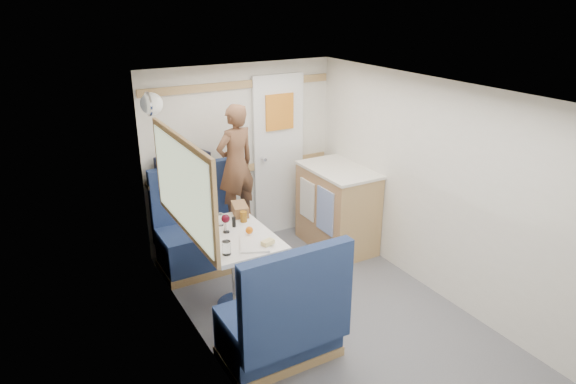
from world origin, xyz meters
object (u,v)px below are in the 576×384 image
bench_far (202,239)px  salt_grinder (226,225)px  tray (255,244)px  tumbler_mid (202,222)px  dome_light (151,104)px  bench_near (282,328)px  person (236,164)px  orange_fruit (249,230)px  duffel_bag (183,167)px  tumbler_left (226,248)px  bread_loaf (240,209)px  tumbler_right (220,220)px  galley_counter (337,207)px  dinette_table (235,250)px  pepper_grinder (234,222)px  wine_glass (226,219)px  beer_glass (244,217)px  cheese_block (268,242)px

bench_far → salt_grinder: bearing=-91.8°
tray → tumbler_mid: 0.60m
dome_light → tray: bearing=-67.6°
bench_near → person: bearing=76.9°
bench_near → orange_fruit: bearing=82.4°
person → tumbler_mid: 0.85m
bench_near → salt_grinder: bench_near is taller
duffel_bag → bench_near: bearing=-103.6°
dome_light → tumbler_left: bearing=-80.7°
bread_loaf → tumbler_mid: bearing=-166.2°
bench_near → tumbler_right: bearing=91.6°
tumbler_mid → orange_fruit: bearing=-50.6°
galley_counter → tray: 1.64m
tumbler_mid → dinette_table: bearing=-55.0°
pepper_grinder → galley_counter: bearing=16.1°
wine_glass → tumbler_right: bearing=85.6°
dome_light → beer_glass: 1.31m
wine_glass → tumbler_right: (0.01, 0.16, -0.07)m
dome_light → orange_fruit: size_ratio=3.03×
bread_loaf → wine_glass: bearing=-131.8°
person → tumbler_left: (-0.59, -1.13, -0.29)m
tumbler_right → bread_loaf: tumbler_right is taller
salt_grinder → wine_glass: bearing=-110.0°
bench_far → tumbler_left: bench_far is taller
duffel_bag → salt_grinder: 1.02m
person → wine_glass: (-0.44, -0.75, -0.22)m
bench_far → beer_glass: bench_far is taller
bench_far → galley_counter: size_ratio=1.14×
dome_light → person: size_ratio=0.16×
orange_fruit → tumbler_mid: tumbler_mid is taller
person → pepper_grinder: 0.81m
tumbler_mid → dome_light: bearing=109.0°
beer_glass → salt_grinder: 0.22m
bench_near → galley_counter: bearing=43.9°
person → tumbler_mid: bearing=29.0°
galley_counter → pepper_grinder: size_ratio=9.86×
cheese_block → pepper_grinder: bearing=100.2°
bench_near → salt_grinder: 1.10m
tumbler_right → beer_glass: 0.22m
dome_light → galley_counter: bearing=-9.2°
bench_far → dome_light: (-0.39, -0.01, 1.45)m
wine_glass → salt_grinder: (0.02, 0.06, -0.08)m
duffel_bag → beer_glass: size_ratio=5.26×
bench_near → salt_grinder: size_ratio=12.32×
tumbler_right → beer_glass: tumbler_right is taller
galley_counter → beer_glass: galley_counter is taller
duffel_bag → cheese_block: bearing=-97.2°
tumbler_left → salt_grinder: bearing=67.9°
galley_counter → duffel_bag: (-1.53, 0.57, 0.56)m
tumbler_left → salt_grinder: size_ratio=1.35×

